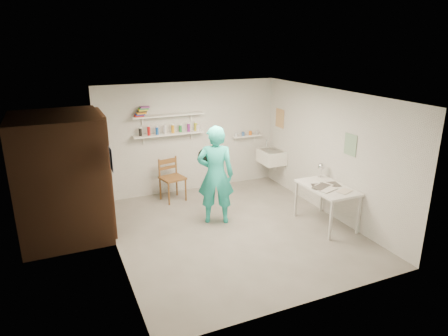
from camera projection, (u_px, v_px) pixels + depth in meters
name	position (u px, v px, depth m)	size (l,w,h in m)	color
floor	(233.00, 231.00, 7.13)	(4.00, 4.50, 0.02)	slate
ceiling	(234.00, 94.00, 6.38)	(4.00, 4.50, 0.02)	silver
wall_back	(190.00, 137.00, 8.72)	(4.00, 0.02, 2.40)	silver
wall_front	(313.00, 219.00, 4.78)	(4.00, 0.02, 2.40)	silver
wall_left	(112.00, 183.00, 5.98)	(0.02, 4.50, 2.40)	silver
wall_right	(330.00, 153.00, 7.52)	(0.02, 4.50, 2.40)	silver
doorway_recess	(105.00, 174.00, 6.97)	(0.02, 0.90, 2.00)	black
corridor_box	(61.00, 177.00, 6.68)	(1.40, 1.50, 2.10)	brown
door_lintel	(100.00, 115.00, 6.65)	(0.06, 1.05, 0.10)	brown
door_jamb_near	(110.00, 183.00, 6.54)	(0.06, 0.10, 2.00)	brown
door_jamb_far	(102.00, 166.00, 7.41)	(0.06, 0.10, 2.00)	brown
shelf_lower	(169.00, 134.00, 8.37)	(1.50, 0.22, 0.03)	white
shelf_upper	(168.00, 115.00, 8.24)	(1.50, 0.22, 0.03)	white
ledge_shelf	(247.00, 136.00, 9.18)	(0.70, 0.14, 0.03)	white
poster_left	(111.00, 159.00, 5.93)	(0.01, 0.28, 0.36)	#334C7F
poster_right_a	(280.00, 118.00, 8.97)	(0.01, 0.34, 0.42)	#995933
poster_right_b	(350.00, 145.00, 6.94)	(0.01, 0.30, 0.38)	#3F724C
belfast_sink	(271.00, 157.00, 9.06)	(0.48, 0.60, 0.30)	white
man	(216.00, 175.00, 7.20)	(0.67, 0.44, 1.83)	#27C5B5
wall_clock	(207.00, 157.00, 7.25)	(0.33, 0.33, 0.04)	#C8BD88
wooden_chair	(173.00, 178.00, 8.31)	(0.46, 0.44, 0.98)	brown
work_table	(326.00, 206.00, 7.23)	(0.67, 1.12, 0.75)	silver
desk_lamp	(322.00, 166.00, 7.51)	(0.14, 0.14, 0.14)	silver
spray_cans	(169.00, 129.00, 8.34)	(1.29, 0.06, 0.17)	black
book_stack	(142.00, 112.00, 8.00)	(0.30, 0.14, 0.20)	red
ledge_pots	(247.00, 133.00, 9.16)	(0.48, 0.07, 0.09)	silver
papers	(328.00, 186.00, 7.11)	(0.30, 0.22, 0.03)	silver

